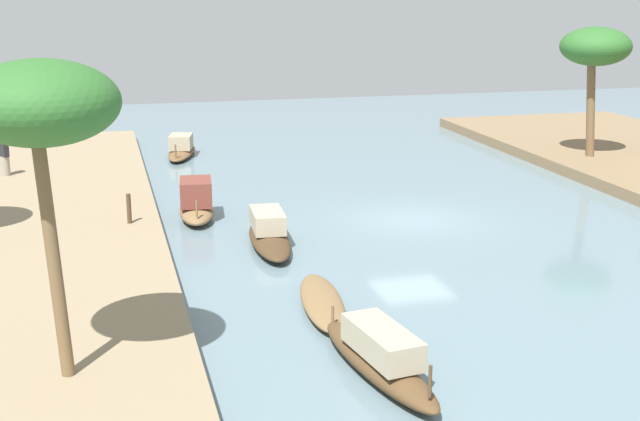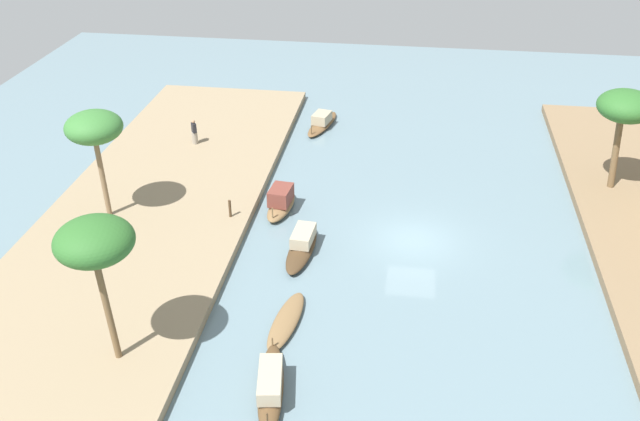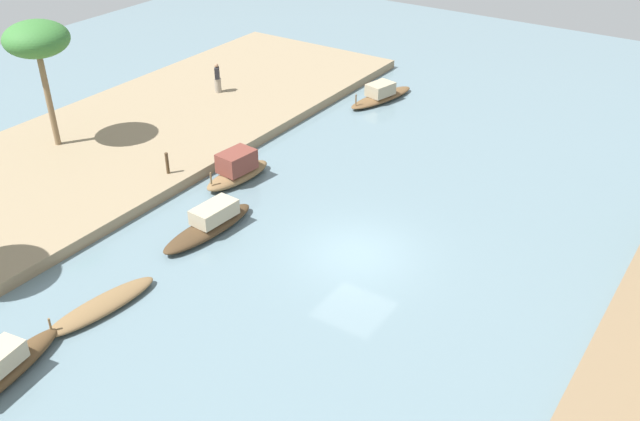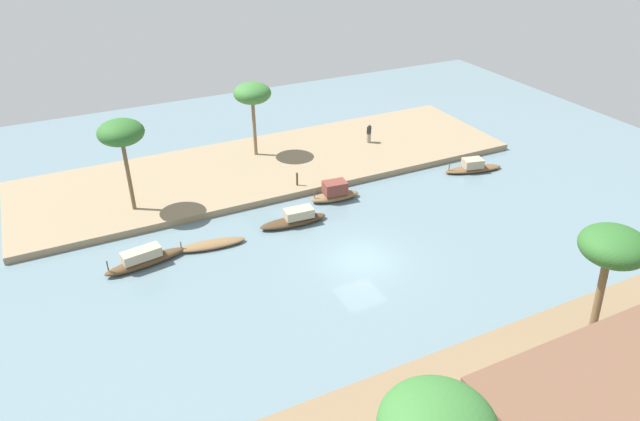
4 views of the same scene
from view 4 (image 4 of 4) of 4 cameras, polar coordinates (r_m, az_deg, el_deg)
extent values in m
plane|color=slate|center=(33.50, 4.04, -4.83)|extent=(63.81, 63.81, 0.00)
cube|color=#937F60|center=(44.12, -4.82, 4.44)|extent=(36.51, 10.52, 0.46)
ellipsoid|color=#47331E|center=(36.66, -2.62, -1.06)|extent=(4.42, 1.41, 0.46)
cube|color=tan|center=(36.50, -2.10, -0.25)|extent=(1.85, 1.04, 0.58)
ellipsoid|color=brown|center=(35.02, -10.52, -3.28)|extent=(4.09, 1.46, 0.37)
cylinder|color=brown|center=(34.69, -13.42, -3.27)|extent=(0.07, 0.07, 0.42)
ellipsoid|color=brown|center=(34.27, -16.66, -4.78)|extent=(4.72, 1.63, 0.52)
cube|color=tan|center=(33.94, -17.05, -4.10)|extent=(2.24, 1.15, 0.57)
cylinder|color=brown|center=(33.60, -20.02, -5.09)|extent=(0.07, 0.07, 0.62)
ellipsoid|color=brown|center=(39.47, 1.47, 1.38)|extent=(3.49, 1.48, 0.50)
cube|color=brown|center=(39.16, 1.47, 2.25)|extent=(1.63, 1.20, 0.84)
cylinder|color=brown|center=(38.79, -0.57, 1.63)|extent=(0.07, 0.07, 0.53)
ellipsoid|color=brown|center=(44.93, 14.71, 3.94)|extent=(4.60, 2.06, 0.36)
cube|color=tan|center=(44.68, 14.67, 4.50)|extent=(1.60, 1.27, 0.64)
cylinder|color=brown|center=(43.90, 12.50, 4.21)|extent=(0.07, 0.07, 0.55)
cylinder|color=gray|center=(47.39, 4.77, 7.07)|extent=(0.49, 0.49, 0.76)
cube|color=#232328|center=(47.14, 4.81, 7.84)|extent=(0.45, 0.41, 0.60)
sphere|color=#9E7556|center=(46.99, 4.83, 8.29)|extent=(0.20, 0.20, 0.20)
cylinder|color=#4C3823|center=(40.30, -2.25, 3.09)|extent=(0.14, 0.14, 0.94)
cylinder|color=#7F6647|center=(44.69, -6.42, 8.01)|extent=(0.26, 0.35, 4.30)
ellipsoid|color=#387533|center=(43.77, -6.62, 11.30)|extent=(2.77, 2.77, 1.52)
cylinder|color=brown|center=(38.46, -18.18, 3.26)|extent=(0.25, 0.46, 4.66)
ellipsoid|color=#2D6628|center=(37.34, -18.86, 7.23)|extent=(2.81, 2.81, 1.54)
cylinder|color=brown|center=(29.53, 25.60, -7.46)|extent=(0.36, 0.64, 4.12)
ellipsoid|color=#2D6628|center=(28.15, 26.75, -3.11)|extent=(2.97, 2.97, 1.64)
cube|color=brown|center=(22.92, 27.16, -15.75)|extent=(8.94, 5.67, 0.55)
camera|label=1|loc=(37.54, -43.44, 3.89)|focal=48.39mm
camera|label=2|loc=(28.51, -61.87, 14.74)|focal=39.41mm
camera|label=3|loc=(14.34, -40.90, 3.64)|focal=40.11mm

